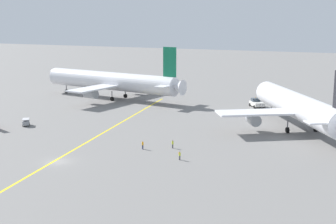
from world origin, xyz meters
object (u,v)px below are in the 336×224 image
Objects in this scene: airliner_being_pushed at (298,107)px; ground_crew_wing_walker_right at (143,145)px; ground_crew_ramp_agent_by_cones at (180,156)px; pushback_tug at (257,103)px; gse_baggage_cart_near_cluster at (26,122)px; airliner_at_gate_left at (111,81)px; ground_crew_marshaller_foreground at (173,144)px.

airliner_being_pushed reaches higher than ground_crew_wing_walker_right.
airliner_being_pushed is 37.28m from ground_crew_ramp_agent_by_cones.
pushback_tug is 65.30m from gse_baggage_cart_near_cluster.
ground_crew_marshaller_foreground is at bearing -47.82° from airliner_at_gate_left.
ground_crew_marshaller_foreground is at bearing -5.35° from gse_baggage_cart_near_cluster.
airliner_being_pushed is 26.36× the size of ground_crew_marshaller_foreground.
airliner_being_pushed is at bearing -17.44° from airliner_at_gate_left.
ground_crew_marshaller_foreground is at bearing -95.20° from pushback_tug.
airliner_at_gate_left is 64.94m from airliner_being_pushed.
ground_crew_marshaller_foreground is 1.01× the size of ground_crew_ramp_agent_by_cones.
gse_baggage_cart_near_cluster is (-45.17, -47.15, -0.30)m from pushback_tug.
ground_crew_ramp_agent_by_cones is (-15.73, -33.48, -4.65)m from airliner_being_pushed.
airliner_being_pushed is 39.36m from ground_crew_wing_walker_right.
airliner_at_gate_left reaches higher than ground_crew_wing_walker_right.
pushback_tug is 2.46× the size of gse_baggage_cart_near_cluster.
airliner_being_pushed is 5.61× the size of pushback_tug.
ground_crew_wing_walker_right is at bearing -11.01° from gse_baggage_cart_near_cluster.
pushback_tug is at bearing 5.85° from airliner_at_gate_left.
gse_baggage_cart_near_cluster is (-60.64, -22.93, -4.62)m from airliner_being_pushed.
ground_crew_ramp_agent_by_cones is at bearing -90.26° from pushback_tug.
ground_crew_marshaller_foreground is at bearing -126.96° from airliner_being_pushed.
gse_baggage_cart_near_cluster is at bearing -88.22° from airliner_at_gate_left.
airliner_at_gate_left is at bearing 91.78° from gse_baggage_cart_near_cluster.
airliner_at_gate_left is at bearing 132.18° from ground_crew_marshaller_foreground.
airliner_at_gate_left is at bearing 131.13° from ground_crew_ramp_agent_by_cones.
pushback_tug reaches higher than ground_crew_marshaller_foreground.
ground_crew_ramp_agent_by_cones is at bearing -21.00° from ground_crew_wing_walker_right.
airliner_being_pushed reaches higher than ground_crew_ramp_agent_by_cones.
airliner_at_gate_left is 42.67m from gse_baggage_cart_near_cluster.
ground_crew_ramp_agent_by_cones is at bearing -13.22° from gse_baggage_cart_near_cluster.
ground_crew_marshaller_foreground is (5.18, 3.09, -0.02)m from ground_crew_wing_walker_right.
ground_crew_ramp_agent_by_cones is at bearing -57.05° from ground_crew_marshaller_foreground.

